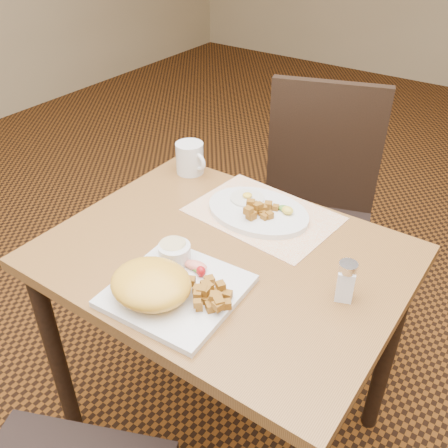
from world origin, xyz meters
TOP-DOWN VIEW (x-y plane):
  - ground at (0.00, 0.00)m, footprint 8.00×8.00m
  - table at (0.00, 0.00)m, footprint 0.90×0.70m
  - chair_far at (-0.05, 0.67)m, footprint 0.54×0.54m
  - placemat at (-0.01, 0.21)m, footprint 0.42×0.32m
  - plate_square at (0.00, -0.19)m, footprint 0.30×0.30m
  - plate_oval at (-0.02, 0.20)m, footprint 0.31×0.23m
  - hollandaise_mound at (-0.03, -0.24)m, footprint 0.19×0.17m
  - ramekin at (-0.07, -0.11)m, footprint 0.08×0.08m
  - garnish_sq at (0.00, -0.11)m, footprint 0.08×0.05m
  - fried_egg at (-0.08, 0.23)m, footprint 0.10×0.10m
  - garnish_ov at (0.05, 0.23)m, footprint 0.06×0.04m
  - salt_shaker at (0.32, 0.02)m, footprint 0.05×0.05m
  - coffee_mug at (-0.34, 0.29)m, footprint 0.12×0.09m
  - home_fries_sq at (0.09, -0.18)m, footprint 0.13×0.11m
  - home_fries_ov at (-0.01, 0.18)m, footprint 0.09×0.11m

SIDE VIEW (x-z plane):
  - ground at x=0.00m, z-range 0.00..0.00m
  - chair_far at x=-0.05m, z-range 0.05..1.02m
  - table at x=0.00m, z-range 0.27..1.02m
  - placemat at x=-0.01m, z-range 0.75..0.75m
  - plate_square at x=0.00m, z-range 0.75..0.77m
  - plate_oval at x=-0.02m, z-range 0.75..0.77m
  - fried_egg at x=-0.08m, z-range 0.76..0.78m
  - garnish_sq at x=0.00m, z-range 0.76..0.79m
  - garnish_ov at x=0.05m, z-range 0.77..0.79m
  - home_fries_ov at x=-0.01m, z-range 0.76..0.80m
  - home_fries_sq at x=0.09m, z-range 0.77..0.80m
  - ramekin at x=-0.07m, z-range 0.77..0.81m
  - hollandaise_mound at x=-0.03m, z-range 0.76..0.83m
  - coffee_mug at x=-0.34m, z-range 0.75..0.85m
  - salt_shaker at x=0.32m, z-range 0.75..0.85m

